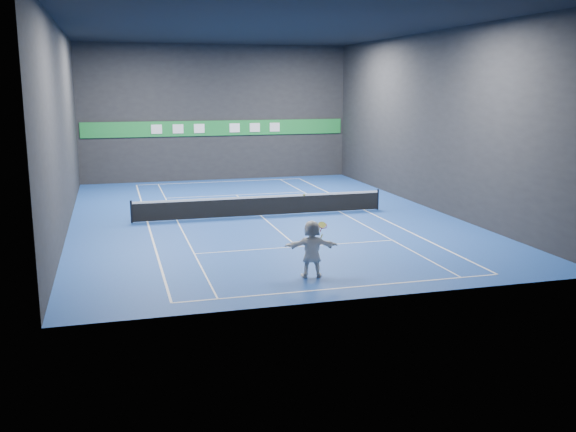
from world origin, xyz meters
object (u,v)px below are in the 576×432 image
object	(u,v)px
player	(312,249)
tennis_net	(261,205)
tennis_ball	(304,195)
tennis_racket	(322,227)

from	to	relation	value
player	tennis_net	bearing A→B (deg)	-83.95
tennis_ball	tennis_racket	distance (m)	1.25
player	tennis_net	xyz separation A→B (m)	(0.69, 10.44, -0.43)
tennis_ball	tennis_racket	world-z (taller)	tennis_ball
player	tennis_racket	bearing A→B (deg)	-162.98
tennis_net	player	bearing A→B (deg)	-93.78
tennis_racket	tennis_net	bearing A→B (deg)	88.29
tennis_racket	player	bearing A→B (deg)	-172.82
player	tennis_ball	bearing A→B (deg)	-24.16
tennis_net	tennis_racket	size ratio (longest dim) A/B	18.71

